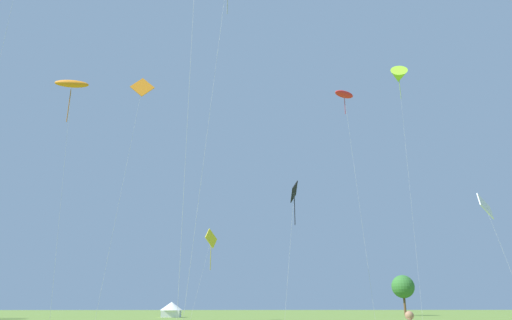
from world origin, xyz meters
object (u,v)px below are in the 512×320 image
Objects in this scene: kite_lime_delta at (399,76)px; kite_orange_parafoil at (72,84)px; kite_orange_diamond at (142,90)px; kite_red_parafoil at (344,95)px; kite_white_diamond at (485,206)px; kite_yellow_diamond at (211,240)px; kite_black_diamond at (294,194)px; festival_tent_left at (171,309)px; tree_distant_right at (403,287)px.

kite_orange_parafoil is at bearing -161.08° from kite_lime_delta.
kite_red_parafoil reaches higher than kite_orange_diamond.
kite_orange_parafoil is 7.52m from kite_orange_diamond.
kite_white_diamond is (1.38, -14.01, -21.28)m from kite_lime_delta.
kite_lime_delta is 1.43× the size of kite_orange_diamond.
kite_orange_diamond is 25.55m from kite_yellow_diamond.
kite_lime_delta is at bearing -15.85° from kite_yellow_diamond.
festival_tent_left is (-16.08, 34.94, -11.17)m from kite_black_diamond.
kite_orange_parafoil is 0.71× the size of kite_lime_delta.
kite_black_diamond is 0.59× the size of kite_orange_diamond.
kite_white_diamond reaches higher than festival_tent_left.
kite_red_parafoil is at bearing -115.19° from tree_distant_right.
kite_white_diamond is at bearing -0.90° from kite_orange_parafoil.
kite_black_diamond is at bearing 5.11° from kite_orange_parafoil.
kite_lime_delta is at bearing 34.53° from kite_black_diamond.
kite_white_diamond is 3.30× the size of festival_tent_left.
festival_tent_left is 45.33m from tree_distant_right.
kite_yellow_diamond is (13.39, 20.65, -12.70)m from kite_orange_parafoil.
tree_distant_right is (42.54, 50.55, -16.59)m from kite_orange_diamond.
kite_lime_delta reaches higher than kite_black_diamond.
kite_orange_parafoil is 42.21m from kite_white_diamond.
kite_black_diamond is 0.41× the size of kite_lime_delta.
kite_lime_delta is 25.52m from kite_white_diamond.
kite_white_diamond is at bearing -100.75° from tree_distant_right.
kite_orange_diamond is (7.31, -1.31, -1.13)m from kite_orange_parafoil.
kite_white_diamond is at bearing -84.39° from kite_lime_delta.
kite_orange_diamond reaches higher than festival_tent_left.
kite_white_diamond reaches higher than tree_distant_right.
kite_lime_delta is at bearing -35.88° from festival_tent_left.
tree_distant_right is at bearing 38.10° from kite_yellow_diamond.
kite_orange_parafoil is 1.98× the size of kite_yellow_diamond.
tree_distant_right is at bearing 44.65° from kite_orange_parafoil.
kite_black_diamond is 0.55× the size of kite_red_parafoil.
kite_black_diamond is 20.85m from kite_yellow_diamond.
kite_lime_delta reaches higher than kite_orange_diamond.
kite_red_parafoil reaches higher than kite_yellow_diamond.
kite_orange_parafoil is 29.35m from kite_red_parafoil.
kite_orange_diamond is 1.92× the size of kite_white_diamond.
kite_black_diamond is 3.74× the size of festival_tent_left.
kite_black_diamond is at bearing -157.11° from kite_red_parafoil.
kite_orange_parafoil is 6.41× the size of festival_tent_left.
kite_orange_diamond is at bearing -105.46° from kite_yellow_diamond.
kite_red_parafoil reaches higher than kite_orange_parafoil.
kite_red_parafoil reaches higher than tree_distant_right.
tree_distant_right is at bearing 15.80° from festival_tent_left.
kite_orange_parafoil is (-22.49, -2.01, 10.58)m from kite_black_diamond.
kite_orange_diamond is 6.32× the size of festival_tent_left.
tree_distant_right reaches higher than festival_tent_left.
kite_red_parafoil is (-10.09, -8.65, -7.26)m from kite_lime_delta.
tree_distant_right is (9.47, 49.88, -5.46)m from kite_white_diamond.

